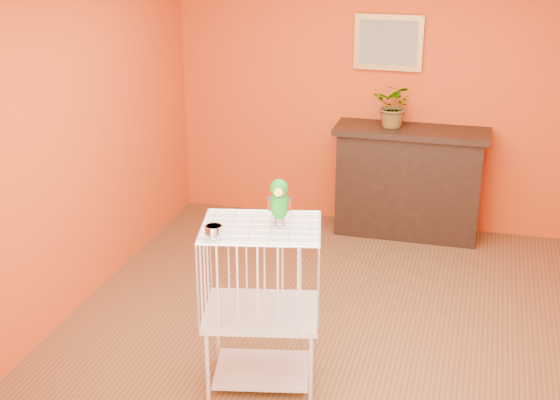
% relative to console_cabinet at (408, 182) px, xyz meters
% --- Properties ---
extents(ground, '(4.50, 4.50, 0.00)m').
position_rel_console_cabinet_xyz_m(ground, '(-0.27, -2.01, -0.51)').
color(ground, brown).
rests_on(ground, ground).
extents(room_shell, '(4.50, 4.50, 4.50)m').
position_rel_console_cabinet_xyz_m(room_shell, '(-0.27, -2.01, 1.07)').
color(room_shell, '#C84012').
rests_on(room_shell, ground).
extents(console_cabinet, '(1.38, 0.50, 1.02)m').
position_rel_console_cabinet_xyz_m(console_cabinet, '(0.00, 0.00, 0.00)').
color(console_cabinet, black).
rests_on(console_cabinet, ground).
extents(potted_plant, '(0.44, 0.47, 0.31)m').
position_rel_console_cabinet_xyz_m(potted_plant, '(-0.16, 0.06, 0.67)').
color(potted_plant, '#26722D').
rests_on(potted_plant, console_cabinet).
extents(framed_picture, '(0.62, 0.04, 0.50)m').
position_rel_console_cabinet_xyz_m(framed_picture, '(-0.27, 0.21, 1.24)').
color(framed_picture, '#B1843F').
rests_on(framed_picture, room_shell).
extents(birdcage, '(0.80, 0.68, 1.09)m').
position_rel_console_cabinet_xyz_m(birdcage, '(-0.62, -2.71, 0.05)').
color(birdcage, silver).
rests_on(birdcage, ground).
extents(feed_cup, '(0.10, 0.10, 0.07)m').
position_rel_console_cabinet_xyz_m(feed_cup, '(-0.83, -2.95, 0.62)').
color(feed_cup, silver).
rests_on(feed_cup, birdcage).
extents(parrot, '(0.16, 0.28, 0.31)m').
position_rel_console_cabinet_xyz_m(parrot, '(-0.51, -2.66, 0.73)').
color(parrot, '#59544C').
rests_on(parrot, birdcage).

